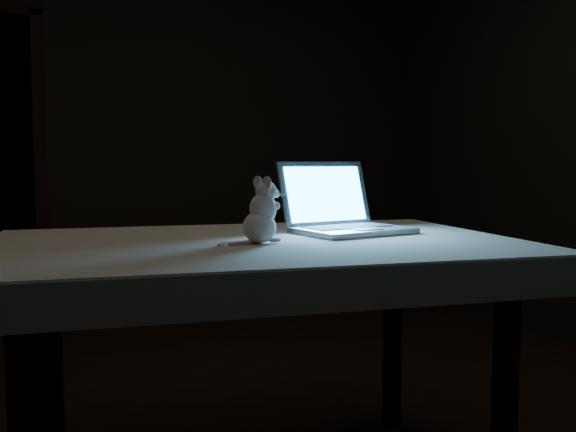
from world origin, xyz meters
name	(u,v)px	position (x,y,z in m)	size (l,w,h in m)	color
back_wall	(132,133)	(0.00, 2.50, 1.30)	(4.50, 0.04, 2.60)	black
table	(258,369)	(-0.12, -0.17, 0.42)	(1.56, 1.00, 0.84)	black
tablecloth	(271,255)	(-0.07, -0.15, 0.79)	(1.68, 1.12, 0.11)	beige
laptop	(353,196)	(0.27, -0.12, 0.98)	(0.39, 0.34, 0.26)	#A5A5AA
plush_mouse	(259,210)	(-0.14, -0.24, 0.95)	(0.15, 0.15, 0.21)	white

